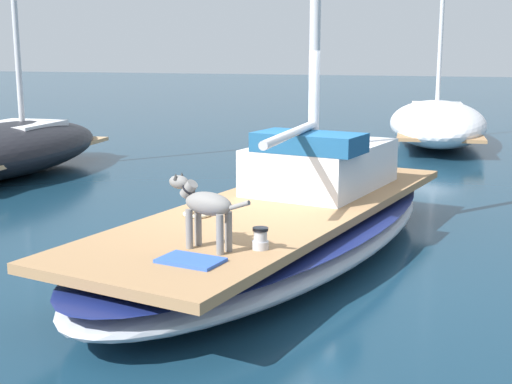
% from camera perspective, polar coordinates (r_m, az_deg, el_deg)
% --- Properties ---
extents(ground_plane, '(120.00, 120.00, 0.00)m').
position_cam_1_polar(ground_plane, '(8.70, 2.04, -5.26)').
color(ground_plane, '#143347').
extents(sailboat_main, '(3.89, 7.59, 0.66)m').
position_cam_1_polar(sailboat_main, '(8.61, 2.06, -3.13)').
color(sailboat_main, '#B2B7C1').
rests_on(sailboat_main, ground).
extents(cabin_house, '(1.81, 2.46, 0.84)m').
position_cam_1_polar(cabin_house, '(9.45, 5.29, 2.31)').
color(cabin_house, silver).
rests_on(cabin_house, sailboat_main).
extents(dog_grey, '(0.92, 0.37, 0.70)m').
position_cam_1_polar(dog_grey, '(6.57, -4.21, -1.11)').
color(dog_grey, gray).
rests_on(dog_grey, sailboat_main).
extents(deck_winch, '(0.16, 0.16, 0.21)m').
position_cam_1_polar(deck_winch, '(6.62, 0.36, -3.86)').
color(deck_winch, '#B7B7BC').
rests_on(deck_winch, sailboat_main).
extents(coiled_rope, '(0.32, 0.32, 0.04)m').
position_cam_1_polar(coiled_rope, '(7.98, -4.82, -1.79)').
color(coiled_rope, beige).
rests_on(coiled_rope, sailboat_main).
extents(deck_towel, '(0.61, 0.45, 0.03)m').
position_cam_1_polar(deck_towel, '(6.28, -5.35, -5.57)').
color(deck_towel, blue).
rests_on(deck_towel, sailboat_main).
extents(moored_boat_port_side, '(2.88, 5.79, 6.24)m').
position_cam_1_polar(moored_boat_port_side, '(15.15, -19.57, 3.45)').
color(moored_boat_port_side, black).
rests_on(moored_boat_port_side, ground).
extents(moored_boat_far_astern, '(3.19, 7.34, 7.88)m').
position_cam_1_polar(moored_boat_far_astern, '(19.76, 14.55, 5.59)').
color(moored_boat_far_astern, white).
rests_on(moored_boat_far_astern, ground).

